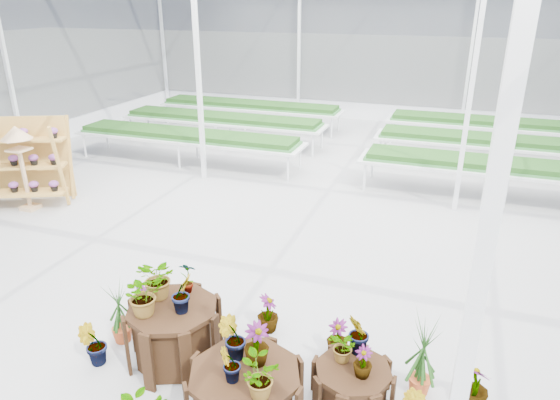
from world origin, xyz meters
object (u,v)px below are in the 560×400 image
(plinth_tall, at_px, (175,334))
(shelf_rack, at_px, (25,163))
(plinth_low, at_px, (352,383))
(bird_table, at_px, (23,169))
(plinth_mid, at_px, (245,396))

(plinth_tall, bearing_deg, shelf_rack, 148.56)
(plinth_low, height_order, shelf_rack, shelf_rack)
(plinth_low, xyz_separation_m, shelf_rack, (-7.86, 3.36, 0.73))
(bird_table, bearing_deg, shelf_rack, 115.57)
(plinth_mid, distance_m, bird_table, 7.67)
(plinth_mid, xyz_separation_m, shelf_rack, (-6.86, 4.06, 0.61))
(plinth_mid, xyz_separation_m, bird_table, (-6.65, 3.78, 0.59))
(plinth_tall, bearing_deg, plinth_low, 2.60)
(plinth_tall, relative_size, plinth_mid, 0.94)
(plinth_mid, relative_size, shelf_rack, 0.66)
(shelf_rack, bearing_deg, plinth_low, -47.28)
(plinth_tall, height_order, plinth_mid, plinth_tall)
(plinth_tall, height_order, plinth_low, plinth_tall)
(plinth_tall, xyz_separation_m, plinth_mid, (1.20, -0.60, -0.07))
(plinth_tall, height_order, shelf_rack, shelf_rack)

